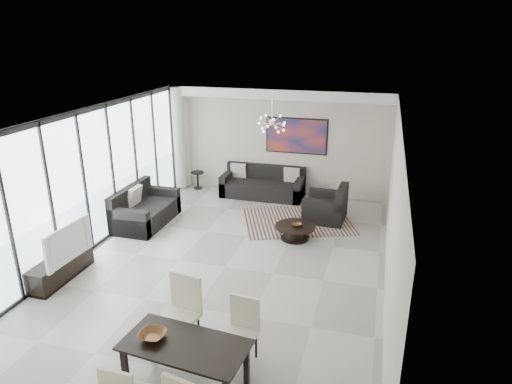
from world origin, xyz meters
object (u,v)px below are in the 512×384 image
(television, at_px, (63,242))
(dining_table, at_px, (185,350))
(sofa_main, at_px, (263,186))
(tv_console, at_px, (61,268))
(coffee_table, at_px, (295,231))

(television, height_order, dining_table, television)
(sofa_main, xyz_separation_m, tv_console, (-2.45, -5.29, -0.05))
(coffee_table, bearing_deg, television, -141.98)
(coffee_table, bearing_deg, sofa_main, 119.25)
(sofa_main, distance_m, television, 5.81)
(coffee_table, relative_size, television, 0.76)
(coffee_table, height_order, sofa_main, sofa_main)
(tv_console, distance_m, dining_table, 3.84)
(television, bearing_deg, tv_console, 83.07)
(tv_console, bearing_deg, sofa_main, 65.20)
(tv_console, xyz_separation_m, television, (0.16, -0.03, 0.56))
(television, distance_m, dining_table, 3.68)
(sofa_main, bearing_deg, coffee_table, -60.75)
(coffee_table, xyz_separation_m, sofa_main, (-1.38, 2.46, 0.10))
(dining_table, bearing_deg, coffee_table, 84.07)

